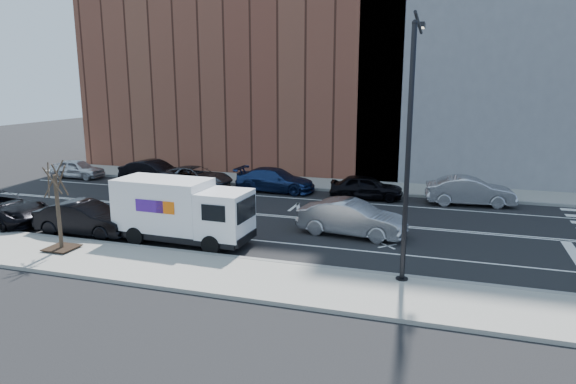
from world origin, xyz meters
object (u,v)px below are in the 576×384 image
Objects in this scene: far_parked_a at (77,169)px; far_parked_b at (154,172)px; driving_sedan at (352,218)px; fedex_van at (182,210)px.

far_parked_b is (6.66, -0.26, 0.14)m from far_parked_a.
far_parked_b is at bearing 70.35° from driving_sedan.
far_parked_a is at bearing 144.84° from fedex_van.
far_parked_b is at bearing -92.93° from far_parked_a.
fedex_van is 18.95m from far_parked_a.
far_parked_b reaches higher than driving_sedan.
driving_sedan is at bearing -110.58° from far_parked_a.
fedex_van reaches higher than far_parked_a.
fedex_van reaches higher than far_parked_b.
fedex_van is 1.26× the size of driving_sedan.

